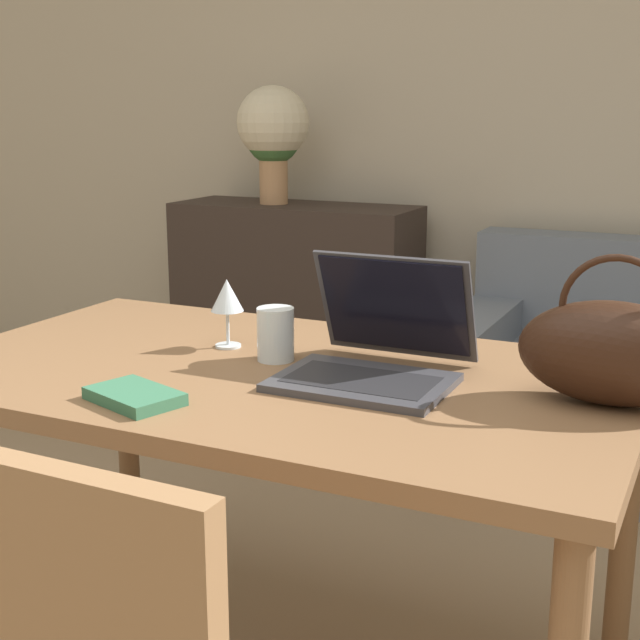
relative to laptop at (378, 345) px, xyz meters
The scene contains 9 objects.
wall_back 2.21m from the laptop, 95.56° to the left, with size 10.00×0.06×2.70m.
dining_table 0.27m from the laptop, 166.17° to the right, with size 1.53×0.89×0.77m.
sideboard 2.16m from the laptop, 121.62° to the left, with size 1.08×0.40×0.90m.
laptop is the anchor object (origin of this frame).
drinking_glass 0.25m from the laptop, behind, with size 0.08×0.08×0.12m.
wine_glass 0.41m from the laptop, behind, with size 0.08×0.08×0.16m.
handbag 0.47m from the laptop, ahead, with size 0.35×0.18×0.29m.
flower_vase 2.20m from the laptop, 123.99° to the left, with size 0.31×0.31×0.51m.
book 0.51m from the laptop, 134.39° to the right, with size 0.21×0.17×0.02m.
Camera 1 is at (0.87, -0.93, 1.32)m, focal length 50.00 mm.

